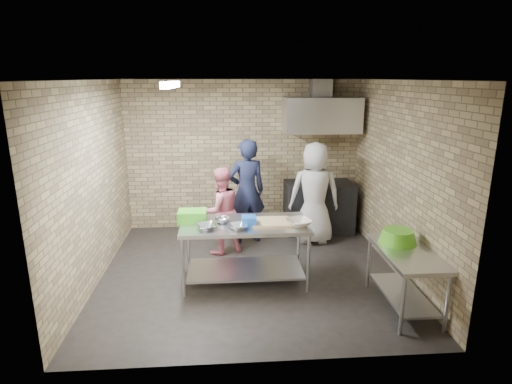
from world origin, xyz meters
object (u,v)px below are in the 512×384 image
bottle_red (322,118)px  woman_pink (221,211)px  green_basin (398,236)px  stove (318,207)px  blue_tub (249,221)px  green_crate (192,216)px  man_navy (247,191)px  woman_white (315,193)px  prep_table (245,252)px  side_counter (404,279)px

bottle_red → woman_pink: size_ratio=0.13×
green_basin → woman_pink: size_ratio=0.33×
woman_pink → stove: bearing=-177.4°
blue_tub → woman_pink: size_ratio=0.14×
green_crate → man_navy: size_ratio=0.21×
man_navy → green_crate: bearing=44.8°
green_basin → woman_white: bearing=107.8°
stove → man_navy: size_ratio=0.68×
prep_table → green_basin: (1.86, -0.58, 0.41)m
bottle_red → stove: bearing=-101.8°
side_counter → stove: stove is taller
prep_table → green_crate: 0.87m
prep_table → woman_pink: 1.12m
prep_table → side_counter: (1.88, -0.83, -0.05)m
stove → green_crate: bearing=-139.9°
green_basin → woman_pink: (-2.20, 1.61, -0.14)m
side_counter → green_basin: 0.52m
blue_tub → man_navy: 1.59m
woman_white → prep_table: bearing=52.4°
prep_table → side_counter: prep_table is taller
prep_table → side_counter: size_ratio=1.42×
stove → woman_white: 0.70m
green_crate → blue_tub: bearing=-16.3°
woman_white → man_navy: bearing=-1.2°
green_basin → bottle_red: bottle_red is taller
green_basin → woman_white: woman_white is taller
stove → blue_tub: blue_tub is taller
blue_tub → man_navy: man_navy is taller
woman_pink → woman_white: woman_white is taller
green_crate → bottle_red: 3.18m
side_counter → woman_pink: bearing=140.0°
green_basin → woman_white: 2.06m
bottle_red → man_navy: (-1.38, -0.67, -1.15)m
prep_table → stove: bearing=53.2°
blue_tub → green_basin: (1.81, -0.48, -0.08)m
side_counter → bottle_red: size_ratio=6.67×
man_navy → woman_pink: size_ratio=1.27×
blue_tub → prep_table: bearing=116.6°
woman_white → woman_pink: bearing=16.7°
man_navy → woman_white: size_ratio=1.03×
stove → blue_tub: 2.49m
side_counter → green_crate: 2.81m
prep_table → bottle_red: size_ratio=9.46×
green_basin → woman_pink: 2.73m
blue_tub → man_navy: bearing=88.1°
stove → prep_table: bearing=-126.8°
bottle_red → woman_white: (-0.25, -0.78, -1.17)m
green_crate → prep_table: bearing=-9.7°
green_basin → woman_white: (-0.63, 1.96, 0.02)m
stove → man_navy: (-1.33, -0.43, 0.43)m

